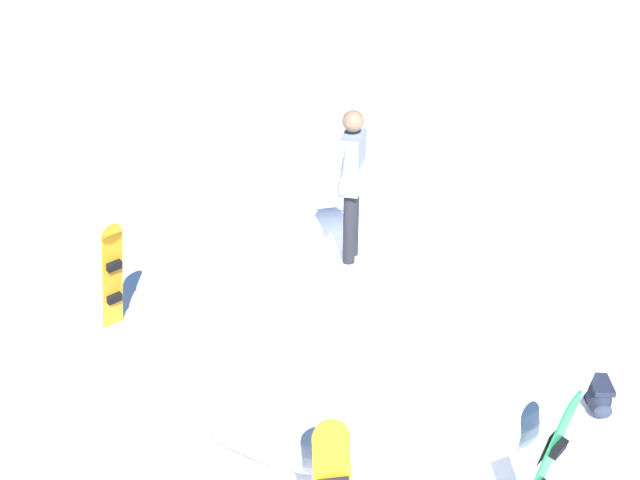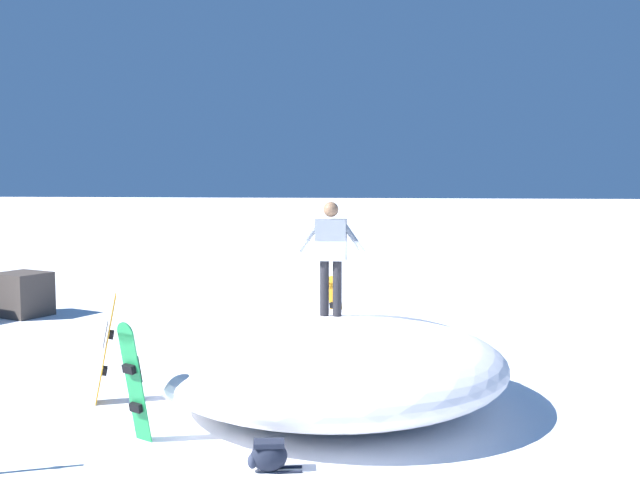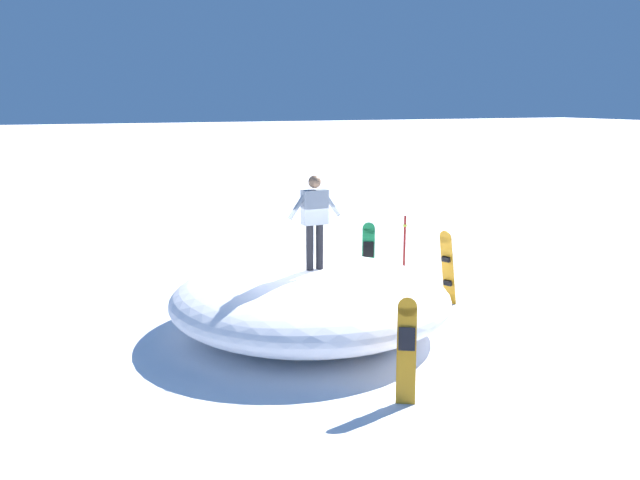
% 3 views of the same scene
% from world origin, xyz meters
% --- Properties ---
extents(ground, '(240.00, 240.00, 0.00)m').
position_xyz_m(ground, '(0.00, 0.00, 0.00)').
color(ground, white).
extents(snow_mound, '(6.40, 6.20, 1.33)m').
position_xyz_m(snow_mound, '(0.34, 0.30, 0.66)').
color(snow_mound, white).
rests_on(snow_mound, ground).
extents(snowboarder_standing, '(1.07, 0.24, 1.77)m').
position_xyz_m(snowboarder_standing, '(0.31, 0.03, 2.36)').
color(snowboarder_standing, black).
rests_on(snowboarder_standing, snow_mound).
extents(snowboard_primary_upright, '(0.44, 0.41, 1.70)m').
position_xyz_m(snowboard_primary_upright, '(3.72, 0.64, 0.88)').
color(snowboard_primary_upright, orange).
rests_on(snowboard_primary_upright, ground).
extents(snowboard_secondary_upright, '(0.42, 0.44, 1.57)m').
position_xyz_m(snowboard_secondary_upright, '(0.55, -2.97, 0.81)').
color(snowboard_secondary_upright, orange).
rests_on(snowboard_secondary_upright, ground).
extents(snowboard_tertiary_upright, '(0.41, 0.42, 1.64)m').
position_xyz_m(snowboard_tertiary_upright, '(2.62, 2.30, 0.85)').
color(snowboard_tertiary_upright, '#1E8C47').
rests_on(snowboard_tertiary_upright, ground).
extents(backpack_near, '(0.67, 0.34, 0.37)m').
position_xyz_m(backpack_near, '(0.71, 2.95, 0.19)').
color(backpack_near, '#1E2333').
rests_on(backpack_near, ground).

